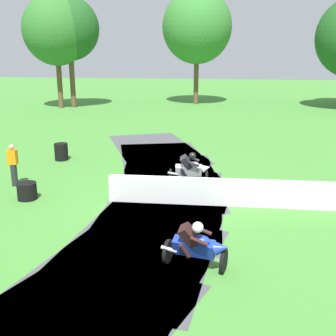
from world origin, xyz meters
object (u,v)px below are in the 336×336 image
tire_stack_mid_a (27,191)px  track_marshal (13,165)px  motorcycle_chase_white (191,169)px  motorcycle_lead_blue (197,246)px  tire_stack_mid_b (61,152)px

tire_stack_mid_a → track_marshal: 1.87m
motorcycle_chase_white → track_marshal: track_marshal is taller
motorcycle_chase_white → tire_stack_mid_a: bearing=-156.5°
track_marshal → motorcycle_lead_blue: bearing=-36.7°
motorcycle_chase_white → tire_stack_mid_a: motorcycle_chase_white is taller
motorcycle_chase_white → tire_stack_mid_b: size_ratio=2.11×
motorcycle_lead_blue → track_marshal: bearing=143.3°
motorcycle_chase_white → tire_stack_mid_b: bearing=155.2°
tire_stack_mid_a → tire_stack_mid_b: (-0.83, 5.34, 0.10)m
motorcycle_lead_blue → tire_stack_mid_a: size_ratio=2.51×
tire_stack_mid_b → track_marshal: (-0.33, -3.97, 0.42)m
motorcycle_chase_white → tire_stack_mid_a: size_ratio=2.49×
motorcycle_lead_blue → track_marshal: (-7.38, 5.49, 0.19)m
motorcycle_lead_blue → motorcycle_chase_white: (-0.69, 6.52, 0.01)m
tire_stack_mid_a → motorcycle_lead_blue: bearing=-33.5°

